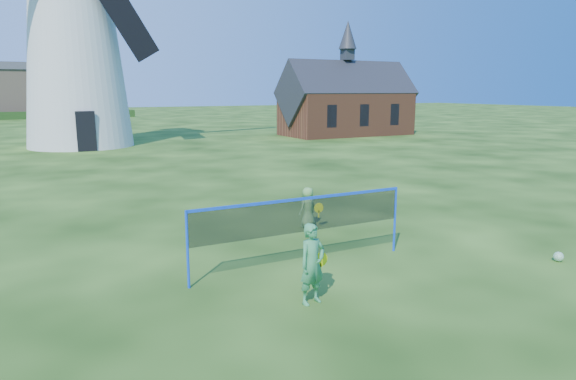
# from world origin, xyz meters

# --- Properties ---
(ground) EXTENTS (220.00, 220.00, 0.00)m
(ground) POSITION_xyz_m (0.00, 0.00, 0.00)
(ground) COLOR black
(ground) RESTS_ON ground
(windmill) EXTENTS (15.31, 6.84, 20.85)m
(windmill) POSITION_xyz_m (-1.77, 27.38, 7.19)
(windmill) COLOR silver
(windmill) RESTS_ON ground
(chapel) EXTENTS (11.17, 5.42, 9.45)m
(chapel) POSITION_xyz_m (19.35, 26.66, 2.66)
(chapel) COLOR brown
(chapel) RESTS_ON ground
(badminton_net) EXTENTS (5.05, 0.05, 1.55)m
(badminton_net) POSITION_xyz_m (-0.02, -0.57, 1.14)
(badminton_net) COLOR blue
(badminton_net) RESTS_ON ground
(player_girl) EXTENTS (0.72, 0.45, 1.47)m
(player_girl) POSITION_xyz_m (-0.75, -2.26, 0.74)
(player_girl) COLOR #398F55
(player_girl) RESTS_ON ground
(player_boy) EXTENTS (0.67, 0.49, 1.14)m
(player_boy) POSITION_xyz_m (1.70, 2.19, 0.57)
(player_boy) COLOR #629E4C
(player_boy) RESTS_ON ground
(play_ball) EXTENTS (0.22, 0.22, 0.22)m
(play_ball) POSITION_xyz_m (5.27, -2.87, 0.11)
(play_ball) COLOR green
(play_ball) RESTS_ON ground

